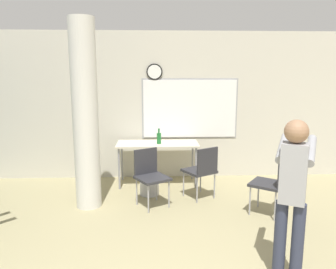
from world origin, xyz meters
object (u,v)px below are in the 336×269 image
chair_table_right (202,168)px  bottle_on_table (159,138)px  person_playing_side (293,188)px  chair_table_front (150,173)px  folding_table (157,146)px  chair_mid_room (272,181)px

chair_table_right → bottle_on_table: bearing=134.0°
chair_table_right → person_playing_side: bearing=-76.0°
chair_table_front → chair_table_right: same height
folding_table → bottle_on_table: bottle_on_table is taller
bottle_on_table → chair_table_right: bearing=-46.0°
chair_table_front → chair_mid_room: (1.75, -0.44, 0.00)m
folding_table → chair_mid_room: chair_mid_room is taller
person_playing_side → chair_mid_room: bearing=75.9°
bottle_on_table → chair_table_front: 1.01m
folding_table → chair_table_right: chair_table_right is taller
bottle_on_table → person_playing_side: (1.22, -2.86, 0.06)m
bottle_on_table → chair_mid_room: bottle_on_table is taller
chair_table_front → person_playing_side: person_playing_side is taller
chair_mid_room → person_playing_side: size_ratio=0.54×
folding_table → person_playing_side: (1.25, -2.93, 0.23)m
folding_table → chair_table_front: size_ratio=1.69×
chair_table_front → person_playing_side: size_ratio=0.54×
bottle_on_table → person_playing_side: bearing=-66.9°
chair_table_right → person_playing_side: 2.26m
chair_table_right → chair_mid_room: (0.91, -0.66, 0.00)m
person_playing_side → chair_table_right: bearing=104.0°
chair_table_front → chair_table_right: bearing=15.0°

